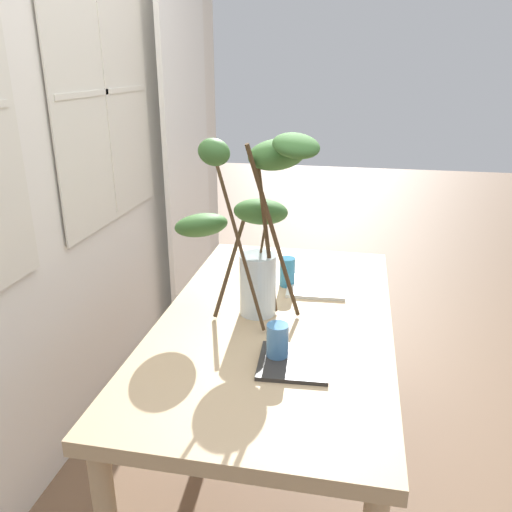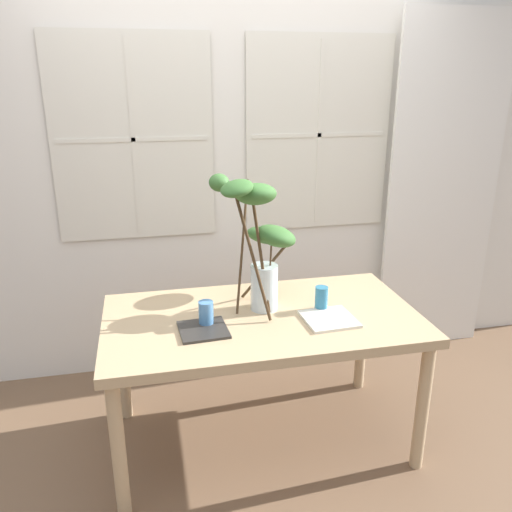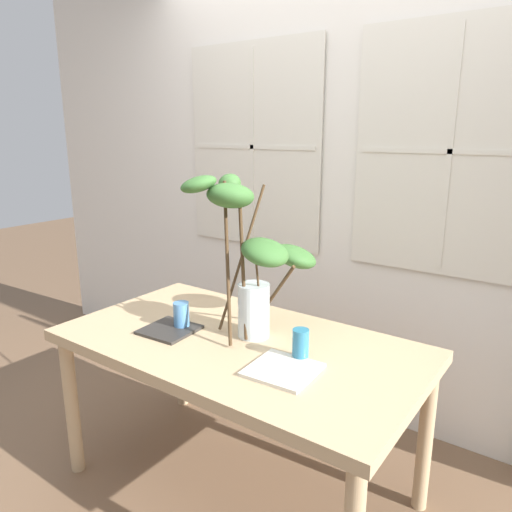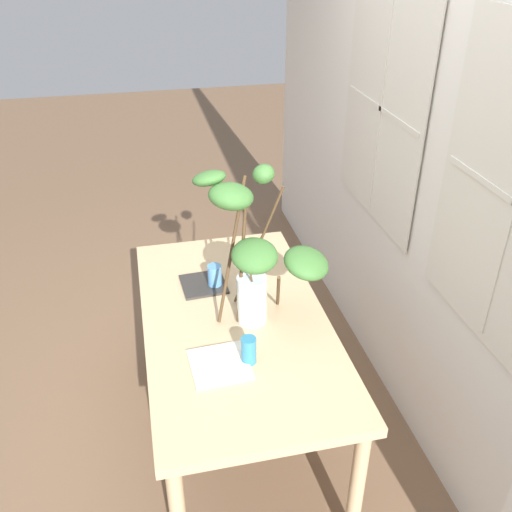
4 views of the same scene
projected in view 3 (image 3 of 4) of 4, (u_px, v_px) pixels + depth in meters
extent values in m
plane|color=brown|center=(240.00, 486.00, 2.23)|extent=(14.00, 14.00, 0.00)
cube|color=silver|center=(343.00, 186.00, 2.66)|extent=(4.96, 0.12, 2.61)
cube|color=white|center=(253.00, 147.00, 2.87)|extent=(0.86, 0.01, 1.12)
cube|color=silver|center=(253.00, 147.00, 2.87)|extent=(0.93, 0.01, 1.19)
cube|color=silver|center=(252.00, 147.00, 2.87)|extent=(0.02, 0.01, 1.12)
cube|color=silver|center=(252.00, 147.00, 2.87)|extent=(0.86, 0.01, 0.02)
cube|color=white|center=(451.00, 151.00, 2.23)|extent=(0.86, 0.01, 1.12)
cube|color=silver|center=(450.00, 151.00, 2.23)|extent=(0.93, 0.01, 1.19)
cube|color=silver|center=(450.00, 151.00, 2.22)|extent=(0.02, 0.01, 1.12)
cube|color=silver|center=(450.00, 151.00, 2.22)|extent=(0.86, 0.01, 0.02)
cube|color=tan|center=(238.00, 345.00, 2.05)|extent=(1.55, 0.85, 0.05)
cylinder|color=tan|center=(72.00, 406.00, 2.26)|extent=(0.06, 0.06, 0.69)
cylinder|color=tan|center=(181.00, 351.00, 2.84)|extent=(0.06, 0.06, 0.69)
cylinder|color=tan|center=(425.00, 438.00, 2.03)|extent=(0.06, 0.06, 0.69)
cylinder|color=silver|center=(254.00, 310.00, 2.06)|extent=(0.14, 0.14, 0.23)
cylinder|color=silver|center=(254.00, 327.00, 2.08)|extent=(0.12, 0.12, 0.07)
cylinder|color=#47331E|center=(227.00, 262.00, 1.99)|extent=(0.17, 0.18, 0.65)
ellipsoid|color=#38662D|center=(199.00, 184.00, 1.90)|extent=(0.22, 0.21, 0.10)
cylinder|color=#47331E|center=(274.00, 294.00, 2.12)|extent=(0.25, 0.08, 0.32)
ellipsoid|color=#38662D|center=(295.00, 256.00, 2.16)|extent=(0.26, 0.27, 0.17)
cylinder|color=#47331E|center=(242.00, 258.00, 2.10)|extent=(0.11, 0.22, 0.63)
ellipsoid|color=#38662D|center=(230.00, 183.00, 2.12)|extent=(0.14, 0.15, 0.12)
cylinder|color=#47331E|center=(242.00, 268.00, 2.00)|extent=(0.10, 0.08, 0.61)
ellipsoid|color=#38662D|center=(230.00, 196.00, 1.91)|extent=(0.27, 0.28, 0.14)
cylinder|color=#47331E|center=(259.00, 294.00, 2.02)|extent=(0.01, 0.07, 0.37)
ellipsoid|color=#38662D|center=(265.00, 252.00, 1.96)|extent=(0.22, 0.20, 0.15)
cylinder|color=#4C84BC|center=(181.00, 316.00, 2.15)|extent=(0.07, 0.07, 0.12)
cylinder|color=teal|center=(301.00, 344.00, 1.86)|extent=(0.07, 0.07, 0.12)
cube|color=#2D2B28|center=(169.00, 330.00, 2.13)|extent=(0.23, 0.23, 0.01)
cube|color=silver|center=(283.00, 370.00, 1.78)|extent=(0.25, 0.25, 0.01)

